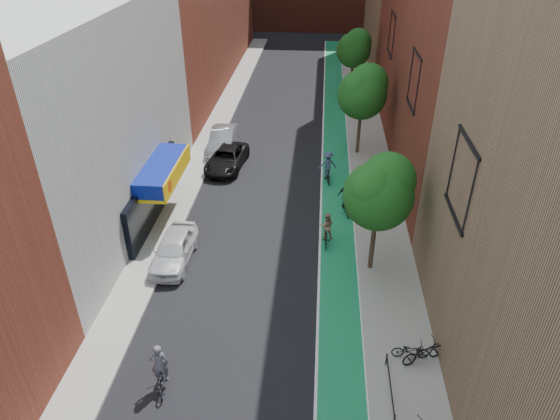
% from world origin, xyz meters
% --- Properties ---
extents(bike_lane, '(2.00, 68.00, 0.01)m').
position_xyz_m(bike_lane, '(4.00, 26.00, 0.01)').
color(bike_lane, '#157A36').
rests_on(bike_lane, ground).
extents(sidewalk_left, '(2.00, 68.00, 0.15)m').
position_xyz_m(sidewalk_left, '(-6.00, 26.00, 0.07)').
color(sidewalk_left, gray).
rests_on(sidewalk_left, ground).
extents(sidewalk_right, '(3.00, 68.00, 0.15)m').
position_xyz_m(sidewalk_right, '(6.50, 26.00, 0.07)').
color(sidewalk_right, gray).
rests_on(sidewalk_right, ground).
extents(building_left_white, '(8.00, 20.00, 12.00)m').
position_xyz_m(building_left_white, '(-11.00, 14.00, 6.00)').
color(building_left_white, silver).
rests_on(building_left_white, ground).
extents(tree_near, '(3.40, 3.36, 6.42)m').
position_xyz_m(tree_near, '(5.65, 10.02, 4.66)').
color(tree_near, '#332619').
rests_on(tree_near, ground).
extents(tree_mid, '(3.55, 3.53, 6.74)m').
position_xyz_m(tree_mid, '(5.65, 24.02, 4.89)').
color(tree_mid, '#332619').
rests_on(tree_mid, ground).
extents(tree_far, '(3.30, 3.25, 6.21)m').
position_xyz_m(tree_far, '(5.65, 38.02, 4.50)').
color(tree_far, '#332619').
rests_on(tree_far, ground).
extents(parked_car_white, '(1.85, 4.51, 1.53)m').
position_xyz_m(parked_car_white, '(-4.60, 9.85, 0.77)').
color(parked_car_white, silver).
rests_on(parked_car_white, ground).
extents(parked_car_black, '(2.81, 5.22, 1.39)m').
position_xyz_m(parked_car_black, '(-3.77, 20.93, 0.70)').
color(parked_car_black, black).
rests_on(parked_car_black, ground).
extents(parked_car_silver, '(1.91, 5.02, 1.64)m').
position_xyz_m(parked_car_silver, '(-4.60, 23.87, 0.82)').
color(parked_car_silver, gray).
rests_on(parked_car_silver, ground).
extents(cyclist_lead, '(0.93, 1.68, 2.22)m').
position_xyz_m(cyclist_lead, '(-2.97, 1.85, 0.79)').
color(cyclist_lead, black).
rests_on(cyclist_lead, ground).
extents(cyclist_lane_near, '(0.77, 1.60, 1.91)m').
position_xyz_m(cyclist_lane_near, '(3.33, 12.12, 0.81)').
color(cyclist_lane_near, black).
rests_on(cyclist_lane_near, ground).
extents(cyclist_lane_mid, '(1.17, 1.73, 2.22)m').
position_xyz_m(cyclist_lane_mid, '(4.51, 15.42, 0.89)').
color(cyclist_lane_mid, black).
rests_on(cyclist_lane_mid, ground).
extents(cyclist_lane_far, '(1.28, 1.67, 2.16)m').
position_xyz_m(cyclist_lane_far, '(3.36, 19.44, 1.00)').
color(cyclist_lane_far, black).
rests_on(cyclist_lane_far, ground).
extents(parked_bike_near, '(2.02, 1.41, 1.01)m').
position_xyz_m(parked_bike_near, '(7.28, 3.92, 0.65)').
color(parked_bike_near, black).
rests_on(parked_bike_near, sidewalk_right).
extents(parked_bike_far, '(1.55, 0.57, 0.81)m').
position_xyz_m(parked_bike_far, '(6.80, 4.07, 0.55)').
color(parked_bike_far, black).
rests_on(parked_bike_far, sidewalk_right).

